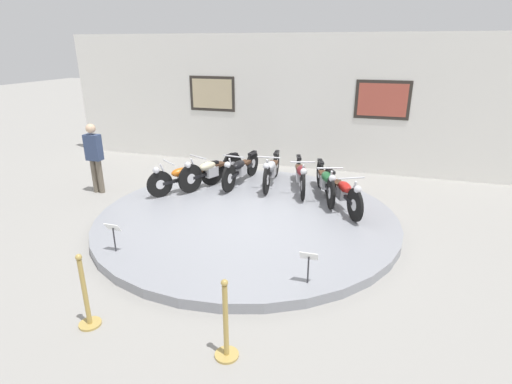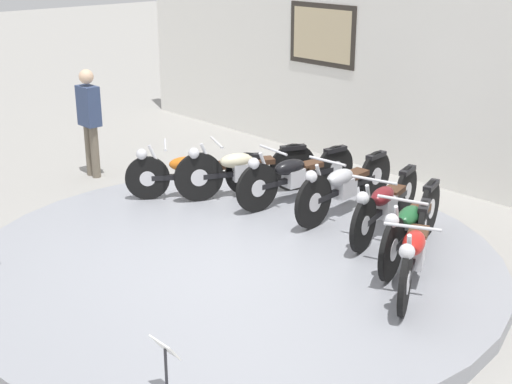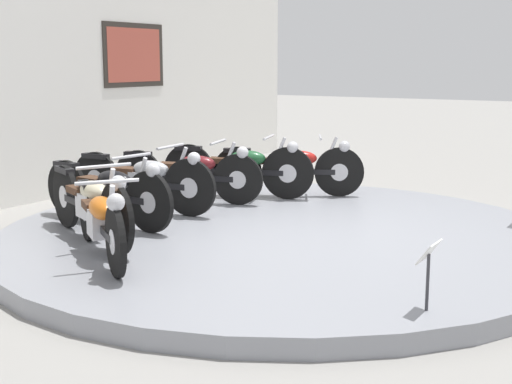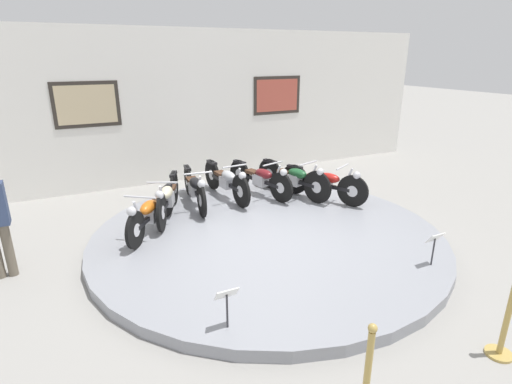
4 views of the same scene
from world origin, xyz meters
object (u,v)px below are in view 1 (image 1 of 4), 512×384
(motorcycle_black, at_px, (241,168))
(motorcycle_red, at_px, (342,191))
(motorcycle_silver, at_px, (271,169))
(stanchion_post_right_of_entry, at_px, (226,332))
(motorcycle_orange, at_px, (185,176))
(motorcycle_green, at_px, (325,180))
(visitor_standing, at_px, (94,154))
(info_placard_front_centre, at_px, (309,260))
(motorcycle_maroon, at_px, (301,174))
(stanchion_post_left_of_entry, at_px, (86,302))
(motorcycle_cream, at_px, (211,170))
(info_placard_front_left, at_px, (113,231))

(motorcycle_black, height_order, motorcycle_red, same)
(motorcycle_silver, bearing_deg, stanchion_post_right_of_entry, -80.36)
(motorcycle_orange, bearing_deg, stanchion_post_right_of_entry, -58.71)
(motorcycle_red, relative_size, stanchion_post_right_of_entry, 1.75)
(motorcycle_green, relative_size, visitor_standing, 1.16)
(motorcycle_silver, bearing_deg, motorcycle_black, -170.32)
(motorcycle_black, height_order, stanchion_post_right_of_entry, stanchion_post_right_of_entry)
(info_placard_front_centre, bearing_deg, motorcycle_red, 86.50)
(motorcycle_black, relative_size, motorcycle_maroon, 1.03)
(motorcycle_black, relative_size, motorcycle_silver, 0.99)
(stanchion_post_left_of_entry, height_order, stanchion_post_right_of_entry, same)
(motorcycle_green, height_order, stanchion_post_left_of_entry, stanchion_post_left_of_entry)
(motorcycle_cream, height_order, motorcycle_red, motorcycle_cream)
(motorcycle_orange, distance_m, motorcycle_cream, 0.68)
(motorcycle_black, xyz_separation_m, motorcycle_maroon, (1.48, 0.00, -0.01))
(info_placard_front_centre, bearing_deg, stanchion_post_left_of_entry, -149.13)
(motorcycle_cream, bearing_deg, motorcycle_maroon, 9.45)
(motorcycle_silver, relative_size, visitor_standing, 1.21)
(motorcycle_black, bearing_deg, visitor_standing, -160.34)
(motorcycle_orange, bearing_deg, motorcycle_green, 9.54)
(info_placard_front_centre, relative_size, visitor_standing, 0.31)
(motorcycle_red, bearing_deg, motorcycle_orange, 180.00)
(motorcycle_cream, relative_size, stanchion_post_left_of_entry, 1.82)
(motorcycle_cream, bearing_deg, stanchion_post_left_of_entry, -85.07)
(stanchion_post_left_of_entry, bearing_deg, motorcycle_orange, 100.76)
(motorcycle_silver, distance_m, motorcycle_green, 1.44)
(motorcycle_black, height_order, motorcycle_maroon, motorcycle_black)
(info_placard_front_centre, xyz_separation_m, visitor_standing, (-5.58, 2.69, 0.41))
(visitor_standing, xyz_separation_m, stanchion_post_left_of_entry, (3.05, -4.21, -0.60))
(motorcycle_green, bearing_deg, info_placard_front_left, -130.30)
(motorcycle_cream, bearing_deg, motorcycle_orange, -128.28)
(stanchion_post_left_of_entry, bearing_deg, motorcycle_cream, 94.93)
(stanchion_post_right_of_entry, bearing_deg, motorcycle_silver, 99.64)
(motorcycle_cream, relative_size, motorcycle_maroon, 0.97)
(motorcycle_maroon, relative_size, info_placard_front_left, 3.77)
(motorcycle_silver, relative_size, motorcycle_green, 1.04)
(motorcycle_black, xyz_separation_m, motorcycle_green, (2.10, -0.35, 0.01))
(motorcycle_orange, bearing_deg, motorcycle_maroon, 19.22)
(motorcycle_orange, distance_m, motorcycle_maroon, 2.68)
(motorcycle_black, distance_m, motorcycle_green, 2.13)
(motorcycle_cream, xyz_separation_m, visitor_standing, (-2.61, -0.81, 0.38))
(stanchion_post_left_of_entry, bearing_deg, info_placard_front_centre, 30.87)
(motorcycle_cream, xyz_separation_m, stanchion_post_right_of_entry, (2.31, -5.02, -0.22))
(info_placard_front_centre, height_order, stanchion_post_left_of_entry, stanchion_post_left_of_entry)
(info_placard_front_centre, bearing_deg, motorcycle_orange, 138.81)
(motorcycle_black, height_order, visitor_standing, visitor_standing)
(visitor_standing, height_order, stanchion_post_right_of_entry, visitor_standing)
(motorcycle_orange, xyz_separation_m, stanchion_post_right_of_entry, (2.73, -4.48, -0.19))
(motorcycle_orange, xyz_separation_m, info_placard_front_left, (0.19, -2.97, -0.00))
(motorcycle_black, bearing_deg, info_placard_front_left, -102.64)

